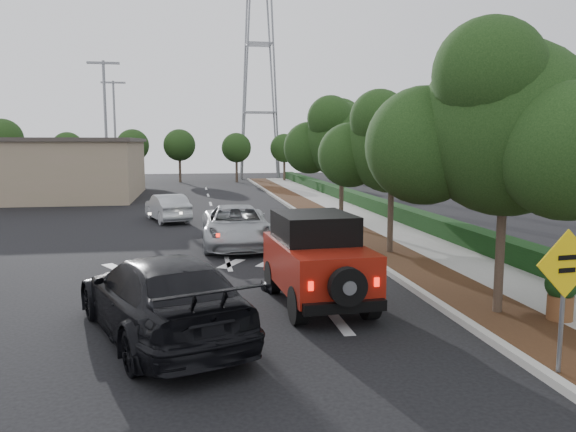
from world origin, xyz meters
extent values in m
plane|color=black|center=(0.00, 0.00, 0.00)|extent=(120.00, 120.00, 0.00)
cube|color=#9E9B93|center=(4.60, 12.00, 0.07)|extent=(0.20, 70.00, 0.15)
cube|color=black|center=(5.60, 12.00, 0.06)|extent=(1.80, 70.00, 0.12)
cube|color=gray|center=(7.50, 12.00, 0.06)|extent=(2.00, 70.00, 0.12)
cube|color=black|center=(8.90, 12.00, 0.40)|extent=(0.80, 70.00, 0.80)
cylinder|color=black|center=(0.93, 2.33, 0.42)|extent=(0.35, 0.85, 0.83)
cylinder|color=black|center=(2.55, 2.44, 0.42)|extent=(0.35, 0.85, 0.83)
cylinder|color=black|center=(1.10, -0.28, 0.42)|extent=(0.35, 0.85, 0.83)
cylinder|color=black|center=(2.72, -0.17, 0.42)|extent=(0.35, 0.85, 0.83)
cube|color=maroon|center=(1.82, 1.08, 0.99)|extent=(2.13, 3.97, 1.04)
cube|color=black|center=(1.80, 1.39, 1.84)|extent=(1.86, 2.23, 0.67)
cube|color=maroon|center=(1.72, 2.54, 0.91)|extent=(1.72, 1.19, 0.85)
cube|color=black|center=(1.96, -0.93, 0.52)|extent=(1.79, 0.31, 0.23)
cylinder|color=black|center=(1.97, -1.07, 0.99)|extent=(0.80, 0.28, 0.79)
cube|color=#FF190C|center=(1.25, -0.91, 0.99)|extent=(0.11, 0.05, 0.19)
cube|color=#FF190C|center=(2.67, -0.82, 0.99)|extent=(0.11, 0.05, 0.19)
imported|color=#A5A8AD|center=(0.51, 9.16, 0.75)|extent=(2.55, 5.44, 1.51)
imported|color=black|center=(-1.74, -0.61, 0.83)|extent=(4.17, 6.17, 1.66)
imported|color=#B5B8BE|center=(-2.35, 16.50, 0.67)|extent=(2.51, 4.30, 1.34)
imported|color=#A4A7AC|center=(-8.93, 26.14, 0.78)|extent=(4.76, 2.35, 1.56)
cylinder|color=slate|center=(4.80, -3.78, 1.22)|extent=(0.08, 0.08, 2.19)
cube|color=yellow|center=(4.80, -3.81, 1.95)|extent=(1.12, 0.13, 1.12)
cube|color=black|center=(4.80, -3.83, 2.05)|extent=(0.35, 0.04, 0.08)
cube|color=black|center=(4.80, -3.83, 1.84)|extent=(0.31, 0.04, 0.08)
cylinder|color=brown|center=(6.60, -1.26, 0.38)|extent=(0.55, 0.55, 0.53)
sphere|color=black|center=(6.60, -1.26, 0.88)|extent=(0.67, 0.67, 0.67)
imported|color=black|center=(6.60, -1.26, 0.96)|extent=(0.58, 0.50, 0.63)
camera|label=1|loc=(-1.05, -11.72, 3.87)|focal=35.00mm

